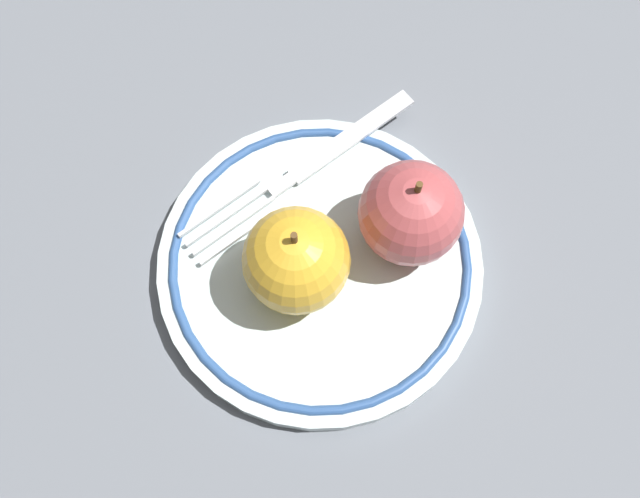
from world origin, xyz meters
TOP-DOWN VIEW (x-y plane):
  - ground_plane at (0.00, 0.00)m, footprint 2.00×2.00m
  - plate at (-0.02, 0.01)m, footprint 0.21×0.21m
  - apple_red_whole at (-0.00, 0.02)m, footprint 0.06×0.06m
  - apple_second_whole at (-0.07, 0.02)m, footprint 0.06×0.06m
  - fork at (-0.05, -0.05)m, footprint 0.18×0.04m

SIDE VIEW (x-z plane):
  - ground_plane at x=0.00m, z-range 0.00..0.00m
  - plate at x=-0.02m, z-range 0.00..0.02m
  - fork at x=-0.05m, z-range 0.02..0.02m
  - apple_red_whole at x=0.00m, z-range 0.01..0.09m
  - apple_second_whole at x=-0.07m, z-range 0.01..0.09m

